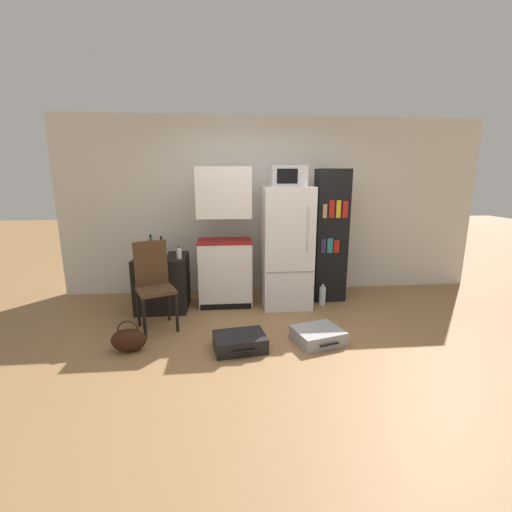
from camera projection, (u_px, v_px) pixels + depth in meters
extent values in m
plane|color=olive|center=(281.00, 348.00, 3.61)|extent=(24.00, 24.00, 0.00)
cube|color=silver|center=(274.00, 207.00, 5.27)|extent=(6.40, 0.10, 2.64)
cube|color=black|center=(163.00, 282.00, 4.64)|extent=(0.67, 0.64, 0.73)
cube|color=white|center=(225.00, 273.00, 4.78)|extent=(0.72, 0.47, 0.89)
cube|color=maroon|center=(225.00, 241.00, 4.68)|extent=(0.74, 0.48, 0.03)
cube|color=white|center=(224.00, 193.00, 4.54)|extent=(0.72, 0.40, 0.66)
cube|color=black|center=(226.00, 307.00, 4.64)|extent=(0.69, 0.01, 0.08)
cube|color=white|center=(286.00, 247.00, 4.69)|extent=(0.65, 0.64, 1.64)
cube|color=gray|center=(290.00, 272.00, 4.44)|extent=(0.63, 0.01, 0.01)
cylinder|color=silver|center=(308.00, 229.00, 4.32)|extent=(0.02, 0.02, 0.57)
cube|color=#B7B7BC|center=(288.00, 176.00, 4.48)|extent=(0.45, 0.41, 0.27)
cube|color=black|center=(287.00, 176.00, 4.28)|extent=(0.26, 0.01, 0.18)
cube|color=black|center=(330.00, 236.00, 4.88)|extent=(0.45, 0.31, 1.87)
cube|color=#332856|center=(323.00, 246.00, 4.74)|extent=(0.06, 0.01, 0.20)
cube|color=teal|center=(330.00, 246.00, 4.75)|extent=(0.08, 0.01, 0.21)
cube|color=red|center=(337.00, 247.00, 4.76)|extent=(0.08, 0.01, 0.17)
cube|color=black|center=(343.00, 247.00, 4.77)|extent=(0.07, 0.01, 0.16)
cube|color=tan|center=(325.00, 211.00, 4.63)|extent=(0.06, 0.01, 0.19)
cube|color=red|center=(332.00, 209.00, 4.63)|extent=(0.07, 0.01, 0.24)
cube|color=gold|center=(339.00, 209.00, 4.64)|extent=(0.06, 0.01, 0.24)
cube|color=red|center=(345.00, 209.00, 4.65)|extent=(0.07, 0.01, 0.23)
cylinder|color=#1E47A3|center=(160.00, 253.00, 4.30)|extent=(0.07, 0.07, 0.19)
cylinder|color=#1E47A3|center=(160.00, 244.00, 4.27)|extent=(0.03, 0.03, 0.03)
cylinder|color=black|center=(160.00, 242.00, 4.27)|extent=(0.03, 0.03, 0.02)
cylinder|color=silver|center=(179.00, 254.00, 4.41)|extent=(0.07, 0.07, 0.13)
cylinder|color=silver|center=(179.00, 248.00, 4.39)|extent=(0.03, 0.03, 0.02)
cylinder|color=black|center=(179.00, 247.00, 4.39)|extent=(0.03, 0.03, 0.01)
cylinder|color=#1E6028|center=(151.00, 249.00, 4.45)|extent=(0.06, 0.06, 0.24)
cylinder|color=#1E6028|center=(150.00, 238.00, 4.42)|extent=(0.03, 0.03, 0.04)
cylinder|color=black|center=(150.00, 236.00, 4.41)|extent=(0.03, 0.03, 0.02)
cylinder|color=black|center=(162.00, 249.00, 4.47)|extent=(0.06, 0.06, 0.22)
cylinder|color=black|center=(161.00, 239.00, 4.44)|extent=(0.03, 0.03, 0.04)
cylinder|color=black|center=(161.00, 237.00, 4.44)|extent=(0.03, 0.03, 0.02)
cylinder|color=silver|center=(161.00, 253.00, 4.67)|extent=(0.18, 0.18, 0.05)
cylinder|color=black|center=(144.00, 319.00, 3.77)|extent=(0.04, 0.04, 0.46)
cylinder|color=black|center=(177.00, 313.00, 3.94)|extent=(0.04, 0.04, 0.46)
cylinder|color=black|center=(138.00, 308.00, 4.08)|extent=(0.04, 0.04, 0.46)
cylinder|color=black|center=(169.00, 303.00, 4.25)|extent=(0.04, 0.04, 0.46)
cube|color=#4C331E|center=(156.00, 290.00, 3.96)|extent=(0.53, 0.53, 0.04)
cube|color=#4C331E|center=(151.00, 263.00, 4.05)|extent=(0.37, 0.20, 0.53)
cube|color=black|center=(240.00, 342.00, 3.56)|extent=(0.58, 0.46, 0.16)
cylinder|color=black|center=(244.00, 352.00, 3.36)|extent=(0.24, 0.06, 0.02)
cube|color=#99999E|center=(318.00, 335.00, 3.72)|extent=(0.59, 0.54, 0.15)
cylinder|color=black|center=(330.00, 345.00, 3.51)|extent=(0.22, 0.08, 0.02)
ellipsoid|color=#33190F|center=(129.00, 340.00, 3.52)|extent=(0.36, 0.20, 0.24)
torus|color=#33190F|center=(128.00, 330.00, 3.49)|extent=(0.21, 0.02, 0.21)
cylinder|color=silver|center=(322.00, 296.00, 4.81)|extent=(0.09, 0.09, 0.26)
cylinder|color=silver|center=(323.00, 285.00, 4.78)|extent=(0.04, 0.04, 0.05)
cylinder|color=black|center=(323.00, 283.00, 4.77)|extent=(0.05, 0.05, 0.03)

